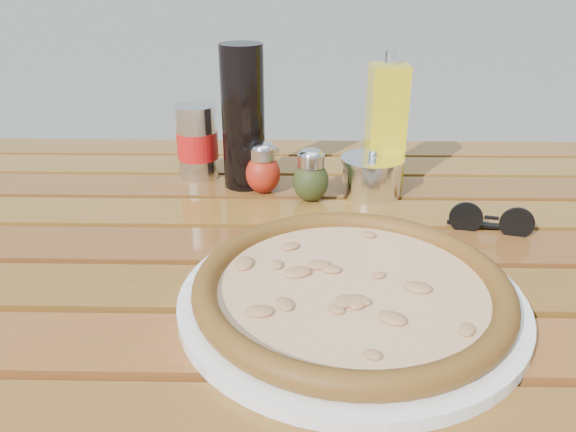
{
  "coord_description": "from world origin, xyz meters",
  "views": [
    {
      "loc": [
        0.01,
        -0.64,
        1.08
      ],
      "look_at": [
        0.0,
        0.02,
        0.78
      ],
      "focal_mm": 35.0,
      "sensor_mm": 36.0,
      "label": 1
    }
  ],
  "objects_px": {
    "oregano_shaker": "(311,176)",
    "parmesan_tin": "(371,176)",
    "table": "(288,294)",
    "pepper_shaker": "(263,169)",
    "dark_bottle": "(243,118)",
    "olive_oil_cruet": "(386,126)",
    "soda_can": "(197,143)",
    "pizza": "(351,286)",
    "plate": "(351,299)",
    "sunglasses": "(491,221)"
  },
  "relations": [
    {
      "from": "oregano_shaker",
      "to": "parmesan_tin",
      "type": "height_order",
      "value": "oregano_shaker"
    },
    {
      "from": "table",
      "to": "pepper_shaker",
      "type": "distance_m",
      "value": 0.21
    },
    {
      "from": "oregano_shaker",
      "to": "dark_bottle",
      "type": "xyz_separation_m",
      "value": [
        -0.1,
        0.06,
        0.07
      ]
    },
    {
      "from": "table",
      "to": "parmesan_tin",
      "type": "height_order",
      "value": "parmesan_tin"
    },
    {
      "from": "olive_oil_cruet",
      "to": "soda_can",
      "type": "bearing_deg",
      "value": 174.38
    },
    {
      "from": "soda_can",
      "to": "parmesan_tin",
      "type": "height_order",
      "value": "soda_can"
    },
    {
      "from": "table",
      "to": "pizza",
      "type": "height_order",
      "value": "pizza"
    },
    {
      "from": "olive_oil_cruet",
      "to": "parmesan_tin",
      "type": "bearing_deg",
      "value": -117.56
    },
    {
      "from": "table",
      "to": "soda_can",
      "type": "relative_size",
      "value": 11.67
    },
    {
      "from": "pepper_shaker",
      "to": "parmesan_tin",
      "type": "height_order",
      "value": "pepper_shaker"
    },
    {
      "from": "plate",
      "to": "sunglasses",
      "type": "bearing_deg",
      "value": 41.68
    },
    {
      "from": "oregano_shaker",
      "to": "soda_can",
      "type": "xyz_separation_m",
      "value": [
        -0.18,
        0.1,
        0.02
      ]
    },
    {
      "from": "pizza",
      "to": "sunglasses",
      "type": "height_order",
      "value": "sunglasses"
    },
    {
      "from": "oregano_shaker",
      "to": "olive_oil_cruet",
      "type": "xyz_separation_m",
      "value": [
        0.12,
        0.07,
        0.06
      ]
    },
    {
      "from": "pepper_shaker",
      "to": "olive_oil_cruet",
      "type": "xyz_separation_m",
      "value": [
        0.19,
        0.04,
        0.06
      ]
    },
    {
      "from": "parmesan_tin",
      "to": "sunglasses",
      "type": "xyz_separation_m",
      "value": [
        0.14,
        -0.13,
        -0.01
      ]
    },
    {
      "from": "pepper_shaker",
      "to": "table",
      "type": "bearing_deg",
      "value": -76.66
    },
    {
      "from": "oregano_shaker",
      "to": "parmesan_tin",
      "type": "xyz_separation_m",
      "value": [
        0.09,
        0.02,
        -0.01
      ]
    },
    {
      "from": "oregano_shaker",
      "to": "table",
      "type": "bearing_deg",
      "value": -102.15
    },
    {
      "from": "pizza",
      "to": "pepper_shaker",
      "type": "height_order",
      "value": "pepper_shaker"
    },
    {
      "from": "table",
      "to": "dark_bottle",
      "type": "relative_size",
      "value": 6.36
    },
    {
      "from": "oregano_shaker",
      "to": "sunglasses",
      "type": "height_order",
      "value": "oregano_shaker"
    },
    {
      "from": "plate",
      "to": "olive_oil_cruet",
      "type": "relative_size",
      "value": 1.71
    },
    {
      "from": "pepper_shaker",
      "to": "dark_bottle",
      "type": "xyz_separation_m",
      "value": [
        -0.03,
        0.03,
        0.07
      ]
    },
    {
      "from": "pizza",
      "to": "soda_can",
      "type": "xyz_separation_m",
      "value": [
        -0.22,
        0.38,
        0.04
      ]
    },
    {
      "from": "parmesan_tin",
      "to": "soda_can",
      "type": "bearing_deg",
      "value": 165.24
    },
    {
      "from": "pepper_shaker",
      "to": "sunglasses",
      "type": "height_order",
      "value": "pepper_shaker"
    },
    {
      "from": "dark_bottle",
      "to": "soda_can",
      "type": "bearing_deg",
      "value": 155.88
    },
    {
      "from": "pizza",
      "to": "table",
      "type": "bearing_deg",
      "value": 116.79
    },
    {
      "from": "dark_bottle",
      "to": "plate",
      "type": "bearing_deg",
      "value": -67.55
    },
    {
      "from": "dark_bottle",
      "to": "parmesan_tin",
      "type": "height_order",
      "value": "dark_bottle"
    },
    {
      "from": "soda_can",
      "to": "parmesan_tin",
      "type": "bearing_deg",
      "value": -14.76
    },
    {
      "from": "oregano_shaker",
      "to": "olive_oil_cruet",
      "type": "distance_m",
      "value": 0.15
    },
    {
      "from": "pepper_shaker",
      "to": "soda_can",
      "type": "xyz_separation_m",
      "value": [
        -0.11,
        0.07,
        0.02
      ]
    },
    {
      "from": "table",
      "to": "sunglasses",
      "type": "distance_m",
      "value": 0.29
    },
    {
      "from": "soda_can",
      "to": "plate",
      "type": "bearing_deg",
      "value": -59.67
    },
    {
      "from": "olive_oil_cruet",
      "to": "pepper_shaker",
      "type": "bearing_deg",
      "value": -169.0
    },
    {
      "from": "table",
      "to": "soda_can",
      "type": "distance_m",
      "value": 0.32
    },
    {
      "from": "pepper_shaker",
      "to": "soda_can",
      "type": "relative_size",
      "value": 0.68
    },
    {
      "from": "sunglasses",
      "to": "parmesan_tin",
      "type": "bearing_deg",
      "value": 152.49
    },
    {
      "from": "olive_oil_cruet",
      "to": "parmesan_tin",
      "type": "distance_m",
      "value": 0.08
    },
    {
      "from": "pepper_shaker",
      "to": "dark_bottle",
      "type": "distance_m",
      "value": 0.08
    },
    {
      "from": "pizza",
      "to": "oregano_shaker",
      "type": "distance_m",
      "value": 0.29
    },
    {
      "from": "table",
      "to": "olive_oil_cruet",
      "type": "xyz_separation_m",
      "value": [
        0.15,
        0.21,
        0.17
      ]
    },
    {
      "from": "pizza",
      "to": "oregano_shaker",
      "type": "relative_size",
      "value": 4.72
    },
    {
      "from": "dark_bottle",
      "to": "sunglasses",
      "type": "distance_m",
      "value": 0.39
    },
    {
      "from": "plate",
      "to": "parmesan_tin",
      "type": "xyz_separation_m",
      "value": [
        0.06,
        0.31,
        0.02
      ]
    },
    {
      "from": "plate",
      "to": "soda_can",
      "type": "xyz_separation_m",
      "value": [
        -0.22,
        0.38,
        0.05
      ]
    },
    {
      "from": "oregano_shaker",
      "to": "olive_oil_cruet",
      "type": "relative_size",
      "value": 0.39
    },
    {
      "from": "pizza",
      "to": "pepper_shaker",
      "type": "relative_size",
      "value": 4.72
    }
  ]
}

